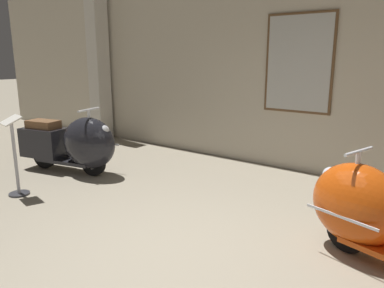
# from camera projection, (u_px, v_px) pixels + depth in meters

# --- Properties ---
(ground_plane) EXTENTS (60.00, 60.00, 0.00)m
(ground_plane) POSITION_uv_depth(u_px,v_px,m) (171.00, 259.00, 3.52)
(ground_plane) COLOR gray
(showroom_back_wall) EXTENTS (18.00, 0.63, 3.49)m
(showroom_back_wall) POSITION_uv_depth(u_px,v_px,m) (301.00, 66.00, 5.98)
(showroom_back_wall) COLOR #BCB29E
(showroom_back_wall) RESTS_ON ground
(scooter_0) EXTENTS (1.87, 0.89, 1.10)m
(scooter_0) POSITION_uv_depth(u_px,v_px,m) (75.00, 144.00, 6.04)
(scooter_0) COLOR black
(scooter_0) RESTS_ON ground
(info_stanchion) EXTENTS (0.36, 0.29, 1.12)m
(info_stanchion) POSITION_uv_depth(u_px,v_px,m) (16.00, 163.00, 5.08)
(info_stanchion) COLOR #333338
(info_stanchion) RESTS_ON ground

